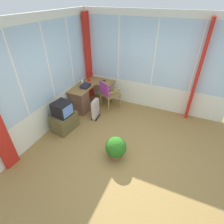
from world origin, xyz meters
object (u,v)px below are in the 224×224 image
(spray_bottle, at_px, (82,82))
(potted_plant, at_px, (116,148))
(wooden_armchair, at_px, (107,92))
(space_heater, at_px, (96,109))
(tv_on_stand, at_px, (64,118))
(desk_lamp, at_px, (91,74))
(paper_tray, at_px, (85,86))
(desk, at_px, (81,99))
(tv_remote, at_px, (103,81))

(spray_bottle, bearing_deg, potted_plant, -131.96)
(wooden_armchair, relative_size, space_heater, 1.59)
(tv_on_stand, bearing_deg, desk_lamp, 3.95)
(desk_lamp, height_order, space_heater, desk_lamp)
(spray_bottle, relative_size, tv_on_stand, 0.26)
(wooden_armchair, bearing_deg, paper_tray, 108.23)
(space_heater, bearing_deg, desk, 74.53)
(spray_bottle, xyz_separation_m, tv_on_stand, (-1.25, -0.16, -0.46))
(tv_remote, height_order, potted_plant, tv_remote)
(paper_tray, height_order, space_heater, paper_tray)
(paper_tray, xyz_separation_m, potted_plant, (-1.55, -1.66, -0.48))
(desk, xyz_separation_m, wooden_armchair, (0.41, -0.68, 0.21))
(spray_bottle, relative_size, space_heater, 0.36)
(spray_bottle, xyz_separation_m, paper_tray, (-0.07, -0.14, -0.06))
(desk_lamp, height_order, spray_bottle, desk_lamp)
(desk, height_order, spray_bottle, spray_bottle)
(desk, relative_size, wooden_armchair, 1.44)
(desk_lamp, relative_size, paper_tray, 1.13)
(spray_bottle, xyz_separation_m, space_heater, (-0.43, -0.66, -0.53))
(desk_lamp, distance_m, tv_on_stand, 1.83)
(desk_lamp, relative_size, tv_remote, 2.26)
(desk, xyz_separation_m, potted_plant, (-1.35, -1.72, -0.11))
(spray_bottle, distance_m, potted_plant, 2.48)
(tv_remote, height_order, space_heater, tv_remote)
(paper_tray, height_order, potted_plant, paper_tray)
(paper_tray, bearing_deg, potted_plant, -133.05)
(desk_lamp, relative_size, space_heater, 0.57)
(paper_tray, relative_size, space_heater, 0.51)
(spray_bottle, bearing_deg, tv_remote, -38.75)
(tv_remote, height_order, paper_tray, paper_tray)
(desk, distance_m, space_heater, 0.61)
(wooden_armchair, height_order, potted_plant, wooden_armchair)
(tv_remote, bearing_deg, desk, 137.37)
(desk, relative_size, paper_tray, 4.51)
(tv_remote, bearing_deg, paper_tray, 135.01)
(tv_remote, xyz_separation_m, space_heater, (-0.98, -0.21, -0.44))
(desk, bearing_deg, potted_plant, -128.11)
(desk, xyz_separation_m, spray_bottle, (0.27, 0.08, 0.43))
(tv_remote, xyz_separation_m, potted_plant, (-2.17, -1.35, -0.45))
(spray_bottle, xyz_separation_m, wooden_armchair, (0.14, -0.76, -0.22))
(desk, height_order, paper_tray, paper_tray)
(wooden_armchair, bearing_deg, desk, 120.92)
(potted_plant, bearing_deg, spray_bottle, 48.04)
(desk_lamp, xyz_separation_m, space_heater, (-0.92, -0.62, -0.64))
(desk, distance_m, tv_remote, 0.96)
(spray_bottle, relative_size, paper_tray, 0.72)
(desk, height_order, tv_remote, tv_remote)
(desk_lamp, xyz_separation_m, wooden_armchair, (-0.35, -0.72, -0.33))
(desk, distance_m, paper_tray, 0.43)
(space_heater, height_order, potted_plant, space_heater)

